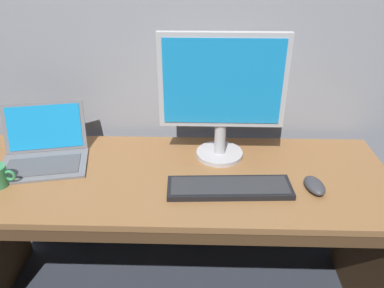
{
  "coord_description": "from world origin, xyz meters",
  "views": [
    {
      "loc": [
        0.11,
        -1.28,
        1.57
      ],
      "look_at": [
        0.08,
        0.0,
        0.87
      ],
      "focal_mm": 35.22,
      "sensor_mm": 36.0,
      "label": 1
    }
  ],
  "objects_px": {
    "wired_keyboard": "(229,188)",
    "computer_mouse": "(315,185)",
    "laptop_space_gray": "(44,149)",
    "external_monitor": "(222,93)"
  },
  "relations": [
    {
      "from": "wired_keyboard",
      "to": "computer_mouse",
      "type": "xyz_separation_m",
      "value": [
        0.32,
        0.01,
        0.01
      ]
    },
    {
      "from": "wired_keyboard",
      "to": "external_monitor",
      "type": "bearing_deg",
      "value": 96.74
    },
    {
      "from": "external_monitor",
      "to": "wired_keyboard",
      "type": "height_order",
      "value": "external_monitor"
    },
    {
      "from": "wired_keyboard",
      "to": "computer_mouse",
      "type": "height_order",
      "value": "computer_mouse"
    },
    {
      "from": "laptop_space_gray",
      "to": "wired_keyboard",
      "type": "distance_m",
      "value": 0.81
    },
    {
      "from": "computer_mouse",
      "to": "wired_keyboard",
      "type": "bearing_deg",
      "value": 173.14
    },
    {
      "from": "laptop_space_gray",
      "to": "computer_mouse",
      "type": "height_order",
      "value": "laptop_space_gray"
    },
    {
      "from": "laptop_space_gray",
      "to": "wired_keyboard",
      "type": "height_order",
      "value": "laptop_space_gray"
    },
    {
      "from": "laptop_space_gray",
      "to": "computer_mouse",
      "type": "bearing_deg",
      "value": -9.76
    },
    {
      "from": "laptop_space_gray",
      "to": "wired_keyboard",
      "type": "bearing_deg",
      "value": -14.55
    }
  ]
}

